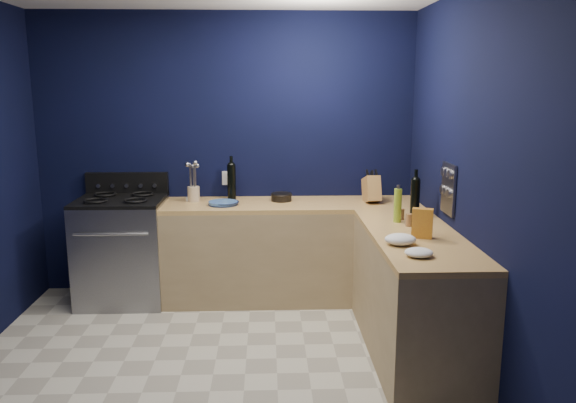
{
  "coord_description": "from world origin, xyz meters",
  "views": [
    {
      "loc": [
        0.38,
        -3.61,
        1.94
      ],
      "look_at": [
        0.55,
        1.0,
        1.0
      ],
      "focal_mm": 35.71,
      "sensor_mm": 36.0,
      "label": 1
    }
  ],
  "objects_px": {
    "gas_range": "(123,252)",
    "plate_stack": "(223,203)",
    "knife_block": "(371,190)",
    "utensil_crock": "(194,194)",
    "crouton_bag": "(422,223)"
  },
  "relations": [
    {
      "from": "utensil_crock",
      "to": "crouton_bag",
      "type": "bearing_deg",
      "value": -37.31
    },
    {
      "from": "crouton_bag",
      "to": "knife_block",
      "type": "bearing_deg",
      "value": 115.72
    },
    {
      "from": "crouton_bag",
      "to": "plate_stack",
      "type": "bearing_deg",
      "value": 161.29
    },
    {
      "from": "plate_stack",
      "to": "knife_block",
      "type": "bearing_deg",
      "value": 3.37
    },
    {
      "from": "utensil_crock",
      "to": "crouton_bag",
      "type": "relative_size",
      "value": 0.66
    },
    {
      "from": "gas_range",
      "to": "utensil_crock",
      "type": "xyz_separation_m",
      "value": [
        0.64,
        0.11,
        0.51
      ]
    },
    {
      "from": "utensil_crock",
      "to": "knife_block",
      "type": "xyz_separation_m",
      "value": [
        1.61,
        -0.09,
        0.05
      ]
    },
    {
      "from": "plate_stack",
      "to": "crouton_bag",
      "type": "xyz_separation_m",
      "value": [
        1.46,
        -1.16,
        0.09
      ]
    },
    {
      "from": "plate_stack",
      "to": "utensil_crock",
      "type": "xyz_separation_m",
      "value": [
        -0.28,
        0.17,
        0.05
      ]
    },
    {
      "from": "plate_stack",
      "to": "knife_block",
      "type": "relative_size",
      "value": 1.13
    },
    {
      "from": "gas_range",
      "to": "crouton_bag",
      "type": "relative_size",
      "value": 4.46
    },
    {
      "from": "gas_range",
      "to": "crouton_bag",
      "type": "bearing_deg",
      "value": -27.14
    },
    {
      "from": "gas_range",
      "to": "plate_stack",
      "type": "height_order",
      "value": "plate_stack"
    },
    {
      "from": "utensil_crock",
      "to": "crouton_bag",
      "type": "height_order",
      "value": "crouton_bag"
    },
    {
      "from": "gas_range",
      "to": "knife_block",
      "type": "xyz_separation_m",
      "value": [
        2.25,
        0.02,
        0.55
      ]
    }
  ]
}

